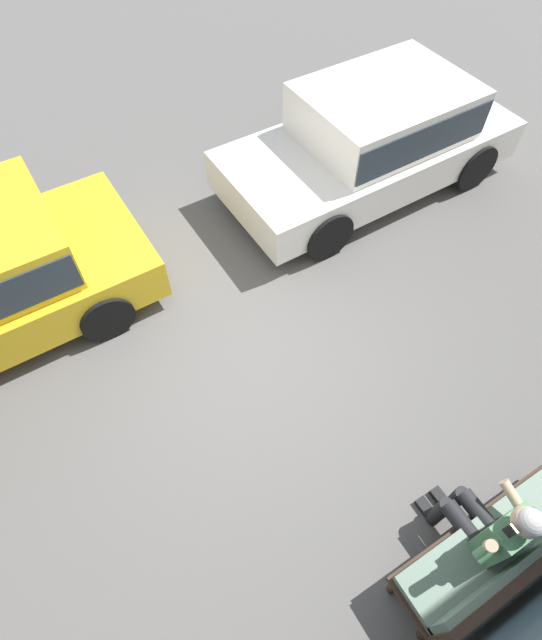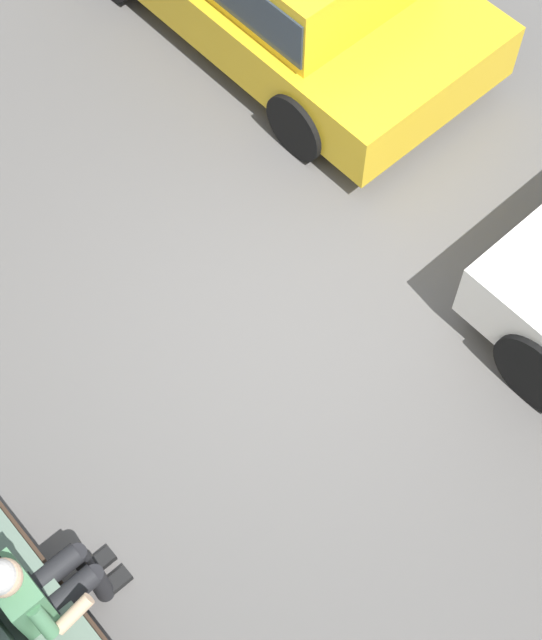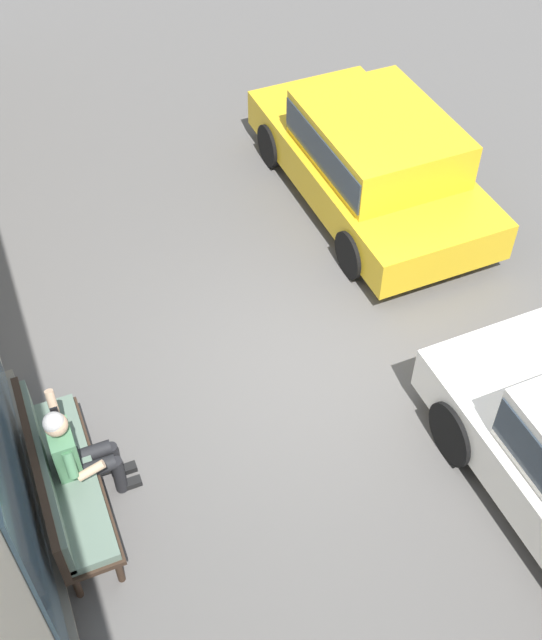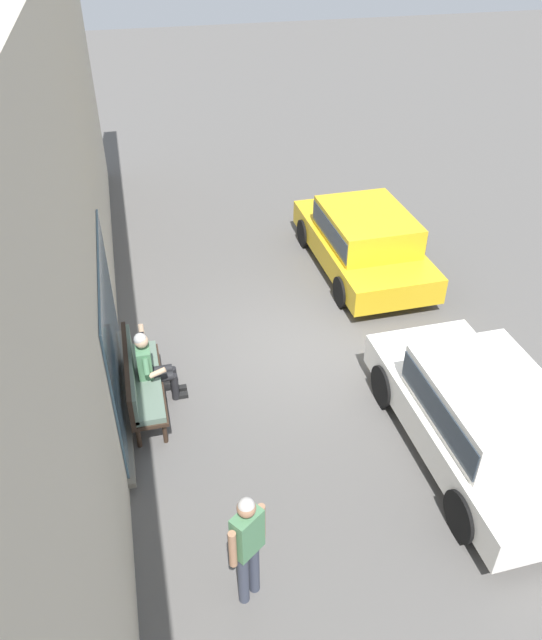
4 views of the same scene
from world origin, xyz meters
TOP-DOWN VIEW (x-y plane):
  - ground_plane at (0.00, 0.00)m, footprint 60.00×60.00m
  - building_facade at (-0.01, 3.40)m, footprint 18.00×0.51m
  - bench at (-0.84, 2.90)m, footprint 1.97×0.55m
  - person_on_phone at (-0.72, 2.67)m, footprint 0.73×0.74m
  - parked_car_near at (-3.02, -1.79)m, footprint 4.16×1.95m
  - parked_car_mid at (2.37, -2.03)m, footprint 4.14×2.01m
  - pedestrian_standing at (-4.44, 1.88)m, footprint 0.37×0.47m

SIDE VIEW (x-z plane):
  - ground_plane at x=0.00m, z-range 0.00..0.00m
  - bench at x=-0.84m, z-range 0.07..1.05m
  - person_on_phone at x=-0.72m, z-range 0.03..1.35m
  - parked_car_mid at x=2.37m, z-range 0.06..1.45m
  - parked_car_near at x=-3.02m, z-range 0.07..1.52m
  - pedestrian_standing at x=-4.44m, z-range 0.16..1.89m
  - building_facade at x=-0.01m, z-range -0.01..6.19m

